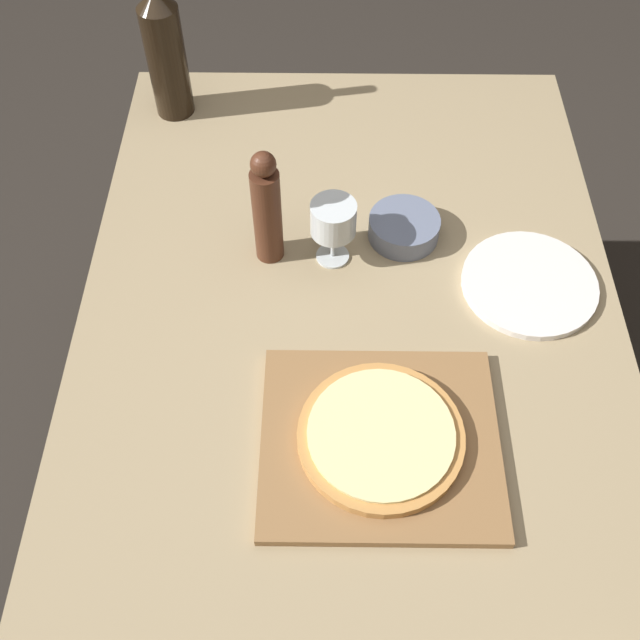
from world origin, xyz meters
name	(u,v)px	position (x,y,z in m)	size (l,w,h in m)	color
ground_plane	(341,528)	(0.00, 0.00, 0.00)	(12.00, 12.00, 0.00)	#2D2823
dining_table	(350,390)	(0.00, 0.00, 0.69)	(0.99, 1.64, 0.77)	#9E8966
cutting_board	(380,442)	(0.04, -0.15, 0.78)	(0.38, 0.34, 0.02)	olive
pizza	(381,436)	(0.04, -0.15, 0.80)	(0.26, 0.26, 0.02)	#C68947
wine_bottle	(165,52)	(-0.39, 0.68, 0.92)	(0.08, 0.08, 0.35)	black
pepper_mill	(267,210)	(-0.15, 0.25, 0.89)	(0.05, 0.05, 0.25)	#4C2819
wine_glass	(333,220)	(-0.03, 0.25, 0.87)	(0.08, 0.08, 0.14)	silver
small_bowl	(404,228)	(0.11, 0.30, 0.79)	(0.14, 0.14, 0.05)	slate
dinner_plate	(529,284)	(0.33, 0.18, 0.78)	(0.25, 0.25, 0.01)	white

